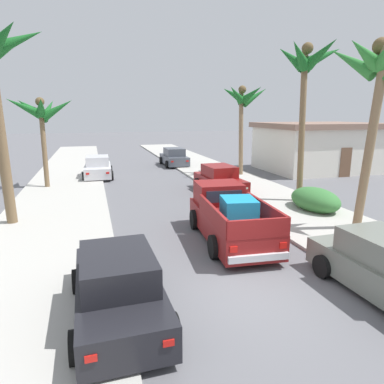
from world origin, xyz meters
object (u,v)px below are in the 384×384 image
at_px(car_left_far, 98,168).
at_px(palm_tree_right_fore, 41,112).
at_px(car_left_mid, 220,180).
at_px(palm_tree_left_mid, 307,69).
at_px(palm_tree_left_fore, 380,71).
at_px(roadside_house, 318,146).
at_px(hedge_bush, 315,200).
at_px(car_right_mid, 118,287).
at_px(pickup_truck, 229,217).
at_px(car_left_near, 174,157).
at_px(palm_tree_right_mid, 244,101).

bearing_deg(car_left_far, palm_tree_right_fore, -137.10).
xyz_separation_m(car_left_mid, palm_tree_left_mid, (3.11, -3.26, 5.79)).
height_order(palm_tree_left_fore, roadside_house, palm_tree_left_fore).
relative_size(car_left_mid, roadside_house, 0.49).
distance_m(car_left_mid, palm_tree_left_mid, 7.33).
relative_size(palm_tree_left_mid, hedge_bush, 2.79).
relative_size(car_right_mid, car_left_far, 1.00).
height_order(palm_tree_left_fore, palm_tree_left_mid, palm_tree_left_mid).
bearing_deg(palm_tree_left_mid, hedge_bush, -99.34).
distance_m(pickup_truck, palm_tree_left_fore, 7.31).
bearing_deg(pickup_truck, hedge_bush, 23.59).
distance_m(car_left_far, palm_tree_right_fore, 5.66).
relative_size(car_left_near, palm_tree_left_mid, 0.55).
height_order(pickup_truck, car_left_mid, pickup_truck).
distance_m(pickup_truck, car_left_far, 14.69).
bearing_deg(car_left_near, car_left_mid, -89.26).
distance_m(palm_tree_left_mid, palm_tree_right_mid, 8.11).
distance_m(palm_tree_right_fore, palm_tree_right_mid, 13.29).
height_order(car_left_far, roadside_house, roadside_house).
xyz_separation_m(pickup_truck, palm_tree_left_mid, (5.50, 4.08, 5.68)).
xyz_separation_m(pickup_truck, car_left_near, (2.25, 18.21, -0.11)).
xyz_separation_m(pickup_truck, car_right_mid, (-4.21, -3.90, -0.11)).
bearing_deg(car_right_mid, roadside_house, 44.35).
xyz_separation_m(car_left_far, palm_tree_right_mid, (10.18, -1.97, 4.59)).
bearing_deg(hedge_bush, car_right_mid, -146.78).
relative_size(car_left_near, car_right_mid, 0.99).
xyz_separation_m(pickup_truck, roadside_house, (12.71, 12.65, 1.08)).
bearing_deg(car_left_mid, roadside_house, 27.23).
relative_size(car_left_near, palm_tree_left_fore, 0.60).
height_order(car_left_far, hedge_bush, car_left_far).
xyz_separation_m(car_right_mid, palm_tree_right_mid, (10.12, 15.98, 4.59)).
bearing_deg(hedge_bush, car_left_far, 128.81).
height_order(car_left_mid, palm_tree_right_fore, palm_tree_right_fore).
bearing_deg(car_left_near, car_right_mid, -106.30).
height_order(palm_tree_right_fore, palm_tree_right_mid, palm_tree_right_mid).
height_order(pickup_truck, palm_tree_right_fore, palm_tree_right_fore).
distance_m(roadside_house, hedge_bush, 12.88).
relative_size(palm_tree_left_fore, palm_tree_right_fore, 1.29).
relative_size(car_left_near, hedge_bush, 1.52).
distance_m(palm_tree_left_fore, roadside_house, 15.83).
relative_size(car_left_mid, palm_tree_right_mid, 0.67).
height_order(pickup_truck, palm_tree_right_mid, palm_tree_right_mid).
bearing_deg(palm_tree_right_fore, pickup_truck, -56.79).
bearing_deg(palm_tree_left_mid, car_left_near, 102.95).
bearing_deg(palm_tree_left_mid, car_left_far, 134.40).
bearing_deg(car_left_far, hedge_bush, -51.19).
bearing_deg(palm_tree_right_mid, hedge_bush, -94.06).
xyz_separation_m(car_left_far, palm_tree_right_fore, (-3.07, -2.85, 3.82)).
bearing_deg(pickup_truck, palm_tree_left_mid, 36.55).
relative_size(car_right_mid, palm_tree_right_mid, 0.67).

